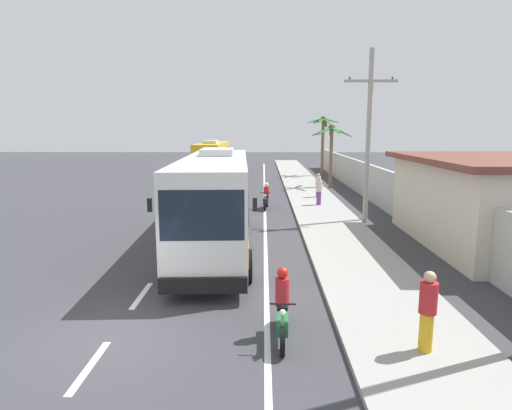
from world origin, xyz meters
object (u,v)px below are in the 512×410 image
at_px(pedestrian_midwalk, 428,309).
at_px(utility_pole_mid, 369,134).
at_px(palm_second, 331,141).
at_px(pedestrian_near_kerb, 318,185).
at_px(motorcycle_trailing, 266,198).
at_px(coach_bus_foreground, 216,197).
at_px(pedestrian_far_walk, 319,191).
at_px(palm_nearest, 323,134).
at_px(motorcycle_beside_bus, 282,311).
at_px(coach_bus_far_lane, 213,157).

distance_m(pedestrian_midwalk, utility_pole_mid, 13.78).
bearing_deg(palm_second, pedestrian_near_kerb, -106.60).
xyz_separation_m(motorcycle_trailing, pedestrian_midwalk, (3.19, -16.91, 0.41)).
height_order(utility_pole_mid, palm_second, utility_pole_mid).
bearing_deg(palm_second, coach_bus_foreground, -112.38).
relative_size(coach_bus_foreground, pedestrian_far_walk, 7.40).
height_order(palm_nearest, palm_second, palm_nearest).
relative_size(coach_bus_foreground, palm_second, 2.41).
bearing_deg(utility_pole_mid, motorcycle_beside_bus, -110.85).
bearing_deg(coach_bus_far_lane, motorcycle_beside_bus, -80.96).
distance_m(motorcycle_beside_bus, pedestrian_far_walk, 17.05).
height_order(pedestrian_far_walk, palm_second, palm_second).
distance_m(motorcycle_beside_bus, palm_nearest, 34.63).
bearing_deg(palm_second, pedestrian_far_walk, -102.98).
distance_m(pedestrian_near_kerb, palm_second, 6.42).
bearing_deg(pedestrian_far_walk, pedestrian_near_kerb, -128.47).
height_order(motorcycle_beside_bus, pedestrian_far_walk, pedestrian_far_walk).
bearing_deg(pedestrian_midwalk, pedestrian_far_walk, -13.23).
bearing_deg(pedestrian_near_kerb, palm_second, 41.62).
relative_size(motorcycle_trailing, palm_nearest, 0.33).
xyz_separation_m(coach_bus_far_lane, palm_second, (10.47, -9.39, 1.92)).
xyz_separation_m(coach_bus_foreground, motorcycle_beside_bus, (2.32, -7.80, -1.35)).
xyz_separation_m(pedestrian_near_kerb, utility_pole_mid, (1.46, -7.42, 3.47)).
distance_m(coach_bus_foreground, motorcycle_trailing, 8.69).
bearing_deg(pedestrian_midwalk, motorcycle_beside_bus, 62.03).
bearing_deg(coach_bus_far_lane, utility_pole_mid, -65.29).
bearing_deg(coach_bus_foreground, palm_second, 67.62).
relative_size(coach_bus_far_lane, motorcycle_trailing, 6.33).
bearing_deg(pedestrian_midwalk, palm_second, -17.55).
xyz_separation_m(motorcycle_beside_bus, pedestrian_near_kerb, (3.28, 19.87, 0.31)).
xyz_separation_m(pedestrian_near_kerb, pedestrian_midwalk, (-0.35, -20.65, 0.07)).
relative_size(coach_bus_far_lane, motorcycle_beside_bus, 6.32).
height_order(pedestrian_midwalk, pedestrian_far_walk, pedestrian_midwalk).
xyz_separation_m(coach_bus_foreground, utility_pole_mid, (7.06, 4.65, 2.44)).
xyz_separation_m(pedestrian_midwalk, pedestrian_far_walk, (0.02, 17.57, -0.05)).
xyz_separation_m(pedestrian_far_walk, utility_pole_mid, (1.79, -4.34, 3.45)).
bearing_deg(motorcycle_trailing, motorcycle_beside_bus, -89.09).
relative_size(coach_bus_foreground, pedestrian_near_kerb, 7.59).
bearing_deg(pedestrian_near_kerb, coach_bus_far_lane, 88.81).
xyz_separation_m(coach_bus_foreground, pedestrian_near_kerb, (5.60, 12.07, -1.04)).
height_order(motorcycle_beside_bus, motorcycle_trailing, motorcycle_beside_bus).
distance_m(coach_bus_far_lane, utility_pole_mid, 24.73).
bearing_deg(pedestrian_far_walk, pedestrian_midwalk, 57.68).
bearing_deg(pedestrian_far_walk, coach_bus_foreground, 27.38).
bearing_deg(coach_bus_foreground, palm_nearest, 73.55).
bearing_deg(pedestrian_far_walk, utility_pole_mid, 80.20).
height_order(coach_bus_foreground, coach_bus_far_lane, coach_bus_foreground).
height_order(motorcycle_beside_bus, utility_pole_mid, utility_pole_mid).
xyz_separation_m(coach_bus_foreground, pedestrian_midwalk, (5.25, -8.57, -0.97)).
relative_size(coach_bus_foreground, palm_nearest, 2.05).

